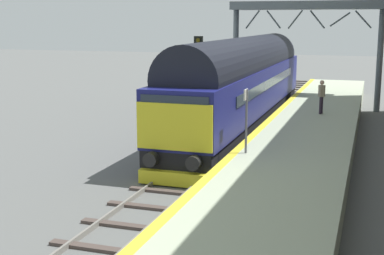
% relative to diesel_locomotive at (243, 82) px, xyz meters
% --- Properties ---
extents(ground_plane, '(140.00, 140.00, 0.00)m').
position_rel_diesel_locomotive_xyz_m(ground_plane, '(-0.00, -5.25, -2.49)').
color(ground_plane, '#5B5D5B').
rests_on(ground_plane, ground).
extents(track_main, '(2.50, 60.00, 0.15)m').
position_rel_diesel_locomotive_xyz_m(track_main, '(-0.00, -5.25, -2.43)').
color(track_main, slate).
rests_on(track_main, ground).
extents(station_platform, '(4.00, 44.00, 1.01)m').
position_rel_diesel_locomotive_xyz_m(station_platform, '(3.60, -5.25, -1.99)').
color(station_platform, '#ACB799').
rests_on(station_platform, ground).
extents(diesel_locomotive, '(2.74, 20.35, 4.68)m').
position_rel_diesel_locomotive_xyz_m(diesel_locomotive, '(0.00, 0.00, 0.00)').
color(diesel_locomotive, black).
rests_on(diesel_locomotive, ground).
extents(signal_post_near, '(0.44, 0.22, 4.74)m').
position_rel_diesel_locomotive_xyz_m(signal_post_near, '(-1.99, -0.96, 0.60)').
color(signal_post_near, gray).
rests_on(signal_post_near, ground).
extents(platform_number_sign, '(0.10, 0.44, 2.19)m').
position_rel_diesel_locomotive_xyz_m(platform_number_sign, '(2.12, -8.65, -0.04)').
color(platform_number_sign, slate).
rests_on(platform_number_sign, station_platform).
extents(waiting_passenger, '(0.40, 0.50, 1.64)m').
position_rel_diesel_locomotive_xyz_m(waiting_passenger, '(3.84, 0.43, -0.50)').
color(waiting_passenger, '#362A39').
rests_on(waiting_passenger, station_platform).
extents(overhead_footbridge, '(9.30, 2.00, 6.65)m').
position_rel_diesel_locomotive_xyz_m(overhead_footbridge, '(2.05, 8.36, 3.42)').
color(overhead_footbridge, slate).
rests_on(overhead_footbridge, ground).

